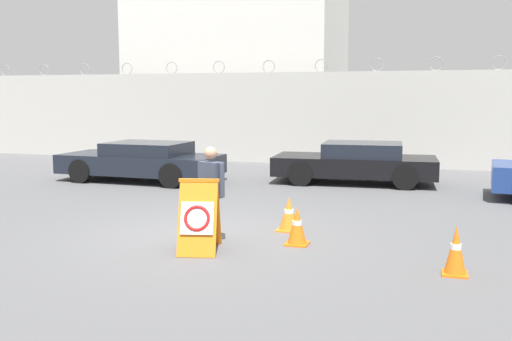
% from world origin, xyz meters
% --- Properties ---
extents(ground_plane, '(90.00, 90.00, 0.00)m').
position_xyz_m(ground_plane, '(0.00, 0.00, 0.00)').
color(ground_plane, '#5B5B5E').
extents(perimeter_wall, '(36.00, 0.30, 3.79)m').
position_xyz_m(perimeter_wall, '(0.00, 11.15, 1.67)').
color(perimeter_wall, beige).
rests_on(perimeter_wall, ground_plane).
extents(building_block, '(8.97, 6.38, 7.06)m').
position_xyz_m(building_block, '(-4.73, 16.13, 3.53)').
color(building_block, silver).
rests_on(building_block, ground_plane).
extents(barricade_sign, '(0.80, 0.99, 1.18)m').
position_xyz_m(barricade_sign, '(0.38, -0.97, 0.59)').
color(barricade_sign, orange).
rests_on(barricade_sign, ground_plane).
extents(security_guard, '(0.58, 0.54, 1.65)m').
position_xyz_m(security_guard, '(0.36, -0.38, 0.90)').
color(security_guard, black).
rests_on(security_guard, ground_plane).
extents(traffic_cone_near, '(0.43, 0.43, 0.63)m').
position_xyz_m(traffic_cone_near, '(1.41, 0.85, 0.31)').
color(traffic_cone_near, orange).
rests_on(traffic_cone_near, ground_plane).
extents(traffic_cone_mid, '(0.35, 0.35, 0.71)m').
position_xyz_m(traffic_cone_mid, '(4.29, -1.02, 0.35)').
color(traffic_cone_mid, orange).
rests_on(traffic_cone_mid, ground_plane).
extents(traffic_cone_far, '(0.38, 0.38, 0.65)m').
position_xyz_m(traffic_cone_far, '(1.79, -0.09, 0.32)').
color(traffic_cone_far, orange).
rests_on(traffic_cone_far, ground_plane).
extents(parked_car_front_coupe, '(4.72, 2.07, 1.15)m').
position_xyz_m(parked_car_front_coupe, '(-4.20, 5.57, 0.60)').
color(parked_car_front_coupe, black).
rests_on(parked_car_front_coupe, ground_plane).
extents(parked_car_rear_sedan, '(4.64, 2.22, 1.17)m').
position_xyz_m(parked_car_rear_sedan, '(1.84, 7.05, 0.60)').
color(parked_car_rear_sedan, black).
rests_on(parked_car_rear_sedan, ground_plane).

